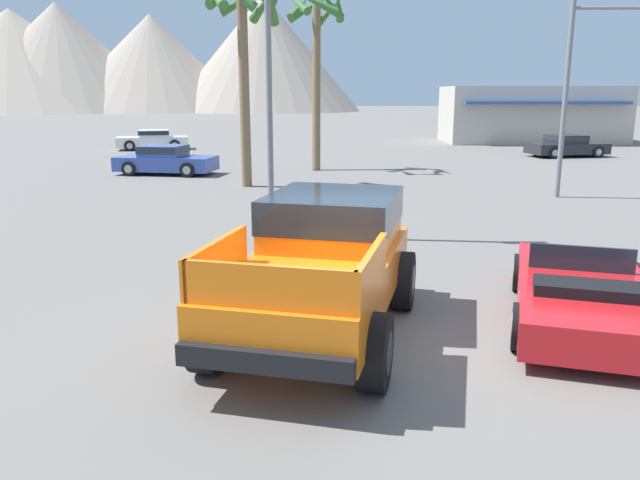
{
  "coord_description": "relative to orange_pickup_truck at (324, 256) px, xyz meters",
  "views": [
    {
      "loc": [
        -0.29,
        -7.89,
        3.33
      ],
      "look_at": [
        -0.47,
        1.35,
        1.15
      ],
      "focal_mm": 35.0,
      "sensor_mm": 36.0,
      "label": 1
    }
  ],
  "objects": [
    {
      "name": "ground_plane",
      "position": [
        0.4,
        -0.66,
        -1.07
      ],
      "size": [
        320.0,
        320.0,
        0.0
      ],
      "primitive_type": "plane",
      "color": "slate"
    },
    {
      "name": "orange_pickup_truck",
      "position": [
        0.0,
        0.0,
        0.0
      ],
      "size": [
        3.12,
        5.17,
        1.89
      ],
      "rotation": [
        0.0,
        0.0,
        -0.22
      ],
      "color": "orange",
      "rests_on": "ground_plane"
    },
    {
      "name": "red_convertible_car",
      "position": [
        3.8,
        0.27,
        -0.65
      ],
      "size": [
        2.93,
        4.66,
        1.06
      ],
      "rotation": [
        0.0,
        0.0,
        -0.28
      ],
      "color": "red",
      "rests_on": "ground_plane"
    },
    {
      "name": "parked_car_blue",
      "position": [
        -6.87,
        17.5,
        -0.46
      ],
      "size": [
        4.28,
        2.36,
        1.21
      ],
      "rotation": [
        0.0,
        0.0,
        4.56
      ],
      "color": "#334C9E",
      "rests_on": "ground_plane"
    },
    {
      "name": "parked_car_dark",
      "position": [
        12.67,
        25.3,
        -0.48
      ],
      "size": [
        4.35,
        2.63,
        1.16
      ],
      "rotation": [
        0.0,
        0.0,
        4.92
      ],
      "color": "#232328",
      "rests_on": "ground_plane"
    },
    {
      "name": "parked_car_white",
      "position": [
        -10.7,
        29.22,
        -0.47
      ],
      "size": [
        4.47,
        2.74,
        1.17
      ],
      "rotation": [
        0.0,
        0.0,
        1.82
      ],
      "color": "white",
      "rests_on": "ground_plane"
    },
    {
      "name": "traffic_light_main",
      "position": [
        8.82,
        11.85,
        3.18
      ],
      "size": [
        3.63,
        0.38,
        6.12
      ],
      "color": "slate",
      "rests_on": "ground_plane"
    },
    {
      "name": "street_lamp_post",
      "position": [
        -1.32,
        5.88,
        4.16
      ],
      "size": [
        0.9,
        0.24,
        8.87
      ],
      "color": "slate",
      "rests_on": "ground_plane"
    },
    {
      "name": "palm_tree_tall",
      "position": [
        -0.55,
        19.2,
        4.64
      ],
      "size": [
        2.82,
        2.82,
        7.58
      ],
      "color": "brown",
      "rests_on": "ground_plane"
    },
    {
      "name": "palm_tree_short",
      "position": [
        -2.94,
        14.08,
        4.36
      ],
      "size": [
        3.02,
        2.91,
        7.21
      ],
      "color": "brown",
      "rests_on": "ground_plane"
    },
    {
      "name": "storefront_building",
      "position": [
        13.84,
        35.69,
        0.82
      ],
      "size": [
        11.69,
        6.72,
        3.78
      ],
      "color": "#BCB2A3",
      "rests_on": "ground_plane"
    },
    {
      "name": "distant_mountain_range",
      "position": [
        -43.07,
        111.55,
        8.5
      ],
      "size": [
        90.57,
        52.33,
        21.17
      ],
      "color": "gray",
      "rests_on": "ground_plane"
    }
  ]
}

